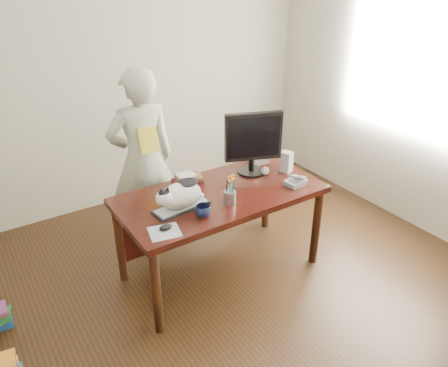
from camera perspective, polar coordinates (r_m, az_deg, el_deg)
room at (r=2.70m, az=6.41°, el=4.94°), size 4.50×4.50×4.50m
desk at (r=3.53m, az=-1.14°, el=-2.77°), size 1.60×0.80×0.75m
keyboard at (r=3.19m, az=-5.59°, el=-3.11°), size 0.44×0.20×0.03m
cat at (r=3.13m, az=-5.85°, el=-1.46°), size 0.41×0.24×0.23m
monitor at (r=3.58m, az=3.83°, el=5.66°), size 0.46×0.30×0.53m
pen_cup at (r=3.22m, az=0.74°, el=-1.60°), size 0.11×0.11×0.23m
mousepad at (r=2.94m, az=-7.76°, el=-6.29°), size 0.24×0.22×0.00m
mouse at (r=2.96m, az=-7.61°, el=-5.69°), size 0.10×0.08×0.04m
coffee_mug at (r=3.07m, az=-2.73°, el=-3.63°), size 0.15×0.15×0.09m
phone at (r=3.55m, az=9.39°, el=0.23°), size 0.18×0.15×0.08m
speaker at (r=3.73m, az=8.15°, el=2.81°), size 0.11×0.11×0.18m
baseball at (r=3.68m, az=5.41°, el=1.65°), size 0.07×0.07×0.07m
book_stack at (r=3.53m, az=-4.73°, el=0.54°), size 0.24×0.19×0.08m
calculator at (r=3.93m, az=4.21°, el=3.36°), size 0.17×0.21×0.06m
person at (r=3.87m, az=-10.61°, el=3.08°), size 0.62×0.44×1.62m
held_book at (r=3.63m, az=-9.86°, el=5.61°), size 0.16×0.10×0.21m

